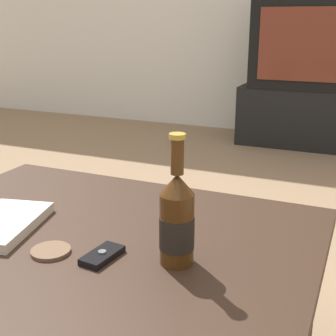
{
  "coord_description": "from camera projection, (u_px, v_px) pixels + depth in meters",
  "views": [
    {
      "loc": [
        0.56,
        -0.8,
        0.89
      ],
      "look_at": [
        0.09,
        0.3,
        0.51
      ],
      "focal_mm": 50.0,
      "sensor_mm": 36.0,
      "label": 1
    }
  ],
  "objects": [
    {
      "name": "coffee_table",
      "position": [
        83.0,
        263.0,
        1.08
      ],
      "size": [
        1.03,
        0.86,
        0.41
      ],
      "color": "#332116",
      "rests_on": "ground_plane"
    },
    {
      "name": "tv_stand",
      "position": [
        307.0,
        116.0,
        3.44
      ],
      "size": [
        0.96,
        0.46,
        0.43
      ],
      "color": "black",
      "rests_on": "ground_plane"
    },
    {
      "name": "television",
      "position": [
        314.0,
        43.0,
        3.28
      ],
      "size": [
        0.81,
        0.49,
        0.61
      ],
      "color": "black",
      "rests_on": "tv_stand"
    },
    {
      "name": "beer_bottle",
      "position": [
        176.0,
        221.0,
        0.94
      ],
      "size": [
        0.07,
        0.07,
        0.27
      ],
      "color": "#47280F",
      "rests_on": "coffee_table"
    },
    {
      "name": "cell_phone",
      "position": [
        102.0,
        255.0,
        0.98
      ],
      "size": [
        0.06,
        0.1,
        0.02
      ],
      "rotation": [
        0.0,
        0.0,
        -0.11
      ],
      "color": "black",
      "rests_on": "coffee_table"
    },
    {
      "name": "coaster",
      "position": [
        51.0,
        251.0,
        1.01
      ],
      "size": [
        0.09,
        0.09,
        0.01
      ],
      "color": "brown",
      "rests_on": "coffee_table"
    },
    {
      "name": "table_book",
      "position": [
        3.0,
        224.0,
        1.12
      ],
      "size": [
        0.2,
        0.28,
        0.02
      ],
      "rotation": [
        0.0,
        0.0,
        0.23
      ],
      "color": "beige",
      "rests_on": "coffee_table"
    }
  ]
}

